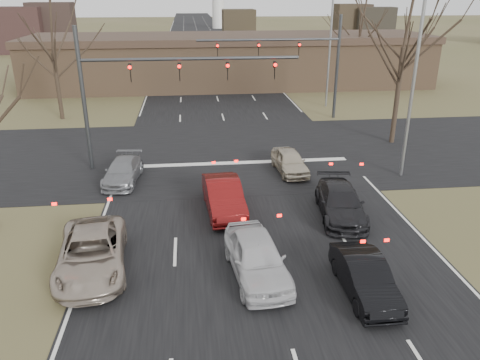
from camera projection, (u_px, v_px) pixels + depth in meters
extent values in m
plane|color=#4D4C29|center=(275.00, 291.00, 16.26)|extent=(360.00, 360.00, 0.00)
cube|color=black|center=(205.00, 58.00, 71.49)|extent=(14.00, 300.00, 0.02)
cube|color=black|center=(234.00, 152.00, 30.06)|extent=(200.00, 14.00, 0.02)
cube|color=brown|center=(231.00, 64.00, 50.57)|extent=(42.00, 10.00, 4.60)
cube|color=#38281E|center=(231.00, 38.00, 49.57)|extent=(42.40, 10.40, 0.70)
cylinder|color=#383A3D|center=(84.00, 101.00, 25.86)|extent=(0.24, 0.24, 8.00)
cylinder|color=#383A3D|center=(191.00, 59.00, 25.63)|extent=(12.00, 0.18, 0.18)
imported|color=black|center=(130.00, 73.00, 25.56)|extent=(0.16, 0.20, 1.00)
imported|color=black|center=(180.00, 72.00, 25.83)|extent=(0.16, 0.20, 1.00)
imported|color=black|center=(228.00, 71.00, 26.10)|extent=(0.16, 0.20, 1.00)
imported|color=black|center=(275.00, 70.00, 26.37)|extent=(0.16, 0.20, 1.00)
cylinder|color=#383A3D|center=(337.00, 68.00, 36.83)|extent=(0.24, 0.24, 8.00)
cylinder|color=#383A3D|center=(269.00, 40.00, 35.44)|extent=(11.00, 0.18, 0.18)
imported|color=black|center=(299.00, 49.00, 35.95)|extent=(0.16, 0.20, 1.00)
imported|color=black|center=(258.00, 49.00, 35.63)|extent=(0.16, 0.20, 1.00)
imported|color=black|center=(217.00, 50.00, 35.31)|extent=(0.16, 0.20, 1.00)
cylinder|color=gray|center=(413.00, 87.00, 24.48)|extent=(0.18, 0.18, 10.00)
cylinder|color=gray|center=(330.00, 49.00, 40.18)|extent=(0.18, 0.18, 10.00)
cylinder|color=black|center=(397.00, 97.00, 30.90)|extent=(0.32, 0.32, 6.33)
cylinder|color=black|center=(58.00, 87.00, 36.98)|extent=(0.32, 0.32, 5.23)
cylinder|color=black|center=(357.00, 64.00, 49.05)|extent=(0.32, 0.32, 4.95)
imported|color=#A69786|center=(92.00, 253.00, 17.20)|extent=(2.94, 5.46, 1.45)
imported|color=silver|center=(257.00, 257.00, 16.84)|extent=(2.31, 4.74, 1.56)
imported|color=black|center=(365.00, 277.00, 15.88)|extent=(1.39, 3.98, 1.31)
imported|color=black|center=(341.00, 203.00, 21.37)|extent=(2.51, 4.93, 1.37)
imported|color=gray|center=(123.00, 171.00, 25.32)|extent=(2.09, 4.32, 1.21)
imported|color=#600D0D|center=(224.00, 196.00, 21.83)|extent=(1.92, 4.70, 1.52)
imported|color=#BCB198|center=(290.00, 161.00, 26.62)|extent=(1.82, 3.91, 1.30)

